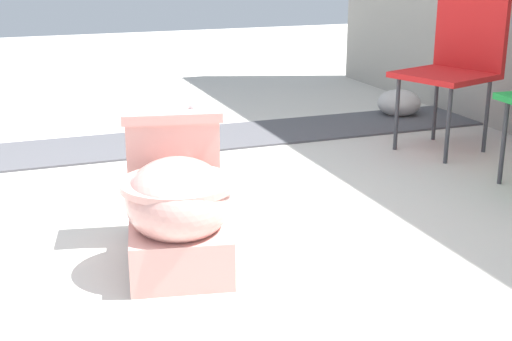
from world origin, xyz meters
TOP-DOWN VIEW (x-y plane):
  - ground_plane at (0.00, 0.00)m, footprint 14.00×14.00m
  - gravel_strip at (-1.39, 0.50)m, footprint 0.56×8.00m
  - toilet at (0.19, 0.16)m, footprint 0.69×0.49m
  - folding_chair_left at (-0.73, 1.97)m, footprint 0.56×0.56m
  - boulder_near at (-1.52, 2.11)m, footprint 0.38×0.38m

SIDE VIEW (x-z plane):
  - ground_plane at x=0.00m, z-range 0.00..0.00m
  - gravel_strip at x=-1.39m, z-range 0.00..0.01m
  - boulder_near at x=-1.52m, z-range 0.00..0.18m
  - toilet at x=0.19m, z-range -0.04..0.48m
  - folding_chair_left at x=-0.73m, z-range 0.09..0.93m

